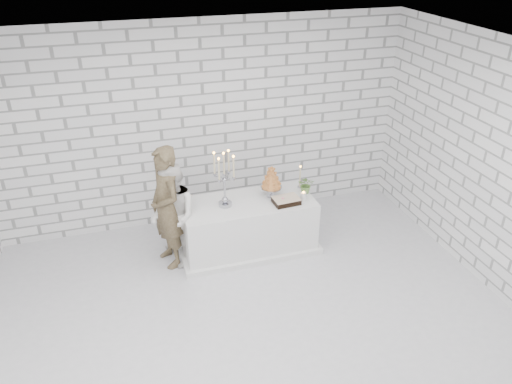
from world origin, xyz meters
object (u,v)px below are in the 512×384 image
(bride, at_px, (173,216))
(candelabra, at_px, (224,180))
(groom, at_px, (167,208))
(croquembouche, at_px, (271,181))
(cake_table, at_px, (248,225))

(bride, xyz_separation_m, candelabra, (0.70, 0.01, 0.42))
(groom, distance_m, croquembouche, 1.45)
(cake_table, bearing_deg, groom, -179.97)
(groom, bearing_deg, croquembouche, 76.76)
(groom, xyz_separation_m, croquembouche, (1.44, 0.06, 0.14))
(bride, bearing_deg, croquembouche, 84.66)
(cake_table, bearing_deg, bride, -178.93)
(bride, bearing_deg, candelabra, 81.98)
(candelabra, distance_m, croquembouche, 0.69)
(cake_table, distance_m, bride, 1.07)
(cake_table, distance_m, candelabra, 0.83)
(cake_table, relative_size, groom, 1.07)
(cake_table, height_order, croquembouche, croquembouche)
(groom, distance_m, candelabra, 0.83)
(croquembouche, bearing_deg, bride, -176.83)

